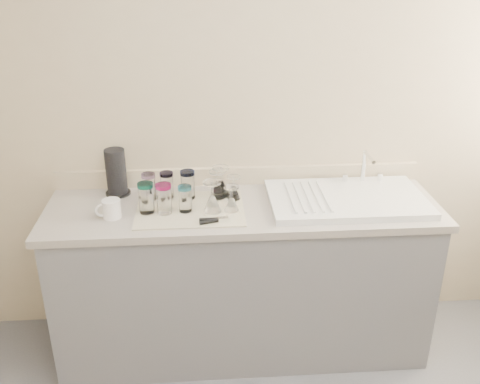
{
  "coord_description": "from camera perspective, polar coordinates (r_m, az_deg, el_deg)",
  "views": [
    {
      "loc": [
        -0.2,
        -1.31,
        2.12
      ],
      "look_at": [
        -0.02,
        1.15,
        1.0
      ],
      "focal_mm": 40.0,
      "sensor_mm": 36.0,
      "label": 1
    }
  ],
  "objects": [
    {
      "name": "goblet_back_left",
      "position": [
        2.85,
        -2.44,
        0.36
      ],
      "size": [
        0.08,
        0.08,
        0.15
      ],
      "color": "white",
      "rests_on": "dish_towel"
    },
    {
      "name": "goblet_front_right",
      "position": [
        2.71,
        -0.9,
        -1.11
      ],
      "size": [
        0.07,
        0.07,
        0.13
      ],
      "color": "white",
      "rests_on": "dish_towel"
    },
    {
      "name": "tumbler_magenta",
      "position": [
        2.72,
        -9.97,
        -0.6
      ],
      "size": [
        0.08,
        0.08,
        0.16
      ],
      "color": "white",
      "rests_on": "dish_towel"
    },
    {
      "name": "tumbler_blue",
      "position": [
        2.7,
        -8.1,
        -0.69
      ],
      "size": [
        0.08,
        0.08,
        0.16
      ],
      "color": "white",
      "rests_on": "dish_towel"
    },
    {
      "name": "dish_towel",
      "position": [
        2.76,
        -5.33,
        -1.82
      ],
      "size": [
        0.55,
        0.42,
        0.01
      ],
      "primitive_type": "cube",
      "color": "beige",
      "rests_on": "counter_unit"
    },
    {
      "name": "tumbler_lavender",
      "position": [
        2.71,
        -5.88,
        -0.69
      ],
      "size": [
        0.07,
        0.07,
        0.14
      ],
      "color": "white",
      "rests_on": "dish_towel"
    },
    {
      "name": "room_envelope",
      "position": [
        1.44,
        4.17,
        1.22
      ],
      "size": [
        3.54,
        3.5,
        2.52
      ],
      "color": "#57575D",
      "rests_on": "ground"
    },
    {
      "name": "goblet_extra",
      "position": [
        2.88,
        -2.04,
        0.67
      ],
      "size": [
        0.09,
        0.09,
        0.16
      ],
      "color": "white",
      "rests_on": "dish_towel"
    },
    {
      "name": "goblet_front_left",
      "position": [
        2.7,
        -2.96,
        -1.0
      ],
      "size": [
        0.09,
        0.09,
        0.16
      ],
      "color": "white",
      "rests_on": "dish_towel"
    },
    {
      "name": "sink_unit",
      "position": [
        2.89,
        11.33,
        -0.68
      ],
      "size": [
        0.82,
        0.5,
        0.22
      ],
      "color": "white",
      "rests_on": "counter_unit"
    },
    {
      "name": "white_mug",
      "position": [
        2.73,
        -13.59,
        -1.76
      ],
      "size": [
        0.14,
        0.11,
        0.09
      ],
      "color": "white",
      "rests_on": "counter_unit"
    },
    {
      "name": "goblet_back_right",
      "position": [
        2.84,
        -0.67,
        0.1
      ],
      "size": [
        0.07,
        0.07,
        0.13
      ],
      "color": "white",
      "rests_on": "dish_towel"
    },
    {
      "name": "tumbler_purple",
      "position": [
        2.85,
        -5.59,
        0.82
      ],
      "size": [
        0.08,
        0.08,
        0.15
      ],
      "color": "white",
      "rests_on": "dish_towel"
    },
    {
      "name": "counter_unit",
      "position": [
        3.02,
        0.32,
        -9.1
      ],
      "size": [
        2.06,
        0.62,
        0.9
      ],
      "color": "slate",
      "rests_on": "ground"
    },
    {
      "name": "tumbler_teal",
      "position": [
        2.86,
        -9.69,
        0.58
      ],
      "size": [
        0.07,
        0.07,
        0.15
      ],
      "color": "white",
      "rests_on": "dish_towel"
    },
    {
      "name": "paper_towel_roll",
      "position": [
        2.96,
        -13.07,
        2.02
      ],
      "size": [
        0.14,
        0.14,
        0.26
      ],
      "color": "black",
      "rests_on": "counter_unit"
    },
    {
      "name": "can_opener",
      "position": [
        2.62,
        -2.7,
        -3.0
      ],
      "size": [
        0.15,
        0.07,
        0.02
      ],
      "color": "silver",
      "rests_on": "dish_towel"
    },
    {
      "name": "tumbler_cyan",
      "position": [
        2.87,
        -7.8,
        0.77
      ],
      "size": [
        0.07,
        0.07,
        0.14
      ],
      "color": "white",
      "rests_on": "dish_towel"
    }
  ]
}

